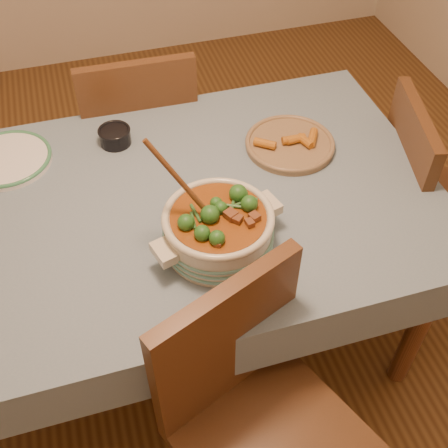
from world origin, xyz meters
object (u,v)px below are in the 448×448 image
object	(u,v)px
dining_table	(179,220)
chair_far	(141,136)
fried_plate	(290,143)
stew_casserole	(218,227)
chair_right	(423,197)
condiment_bowl	(115,135)
chair_near	(253,407)
white_plate	(7,159)

from	to	relation	value
dining_table	chair_far	size ratio (longest dim) A/B	1.78
fried_plate	stew_casserole	bearing A→B (deg)	-135.12
chair_far	chair_right	distance (m)	1.16
condiment_bowl	chair_near	size ratio (longest dim) A/B	0.15
chair_far	chair_near	bearing A→B (deg)	94.57
dining_table	condiment_bowl	distance (m)	0.39
dining_table	fried_plate	size ratio (longest dim) A/B	4.95
condiment_bowl	white_plate	bearing A→B (deg)	-180.00
stew_casserole	fried_plate	size ratio (longest dim) A/B	1.19
chair_far	chair_right	bearing A→B (deg)	147.24
stew_casserole	white_plate	xyz separation A→B (m)	(-0.58, 0.56, -0.07)
chair_far	chair_right	world-z (taller)	chair_far
stew_casserole	fried_plate	xyz separation A→B (m)	(0.36, 0.36, -0.06)
dining_table	chair_right	distance (m)	0.95
stew_casserole	fried_plate	world-z (taller)	stew_casserole
chair_near	condiment_bowl	bearing A→B (deg)	78.49
dining_table	fried_plate	world-z (taller)	fried_plate
white_plate	chair_far	bearing A→B (deg)	31.44
stew_casserole	chair_near	world-z (taller)	stew_casserole
fried_plate	chair_near	distance (m)	0.90
fried_plate	chair_far	distance (m)	0.72
white_plate	fried_plate	size ratio (longest dim) A/B	0.89
white_plate	dining_table	bearing A→B (deg)	-33.77
dining_table	chair_far	bearing A→B (deg)	91.63
dining_table	chair_near	xyz separation A→B (m)	(0.05, -0.63, -0.12)
stew_casserole	white_plate	size ratio (longest dim) A/B	1.34
white_plate	chair_near	bearing A→B (deg)	-60.25
white_plate	chair_right	bearing A→B (deg)	-13.77
white_plate	fried_plate	xyz separation A→B (m)	(0.94, -0.20, 0.01)
chair_right	white_plate	bearing A→B (deg)	90.14
condiment_bowl	chair_near	xyz separation A→B (m)	(0.19, -0.97, -0.24)
chair_right	fried_plate	bearing A→B (deg)	86.65
fried_plate	chair_far	world-z (taller)	chair_far
stew_casserole	dining_table	bearing A→B (deg)	107.74
stew_casserole	chair_near	distance (m)	0.50
white_plate	fried_plate	world-z (taller)	fried_plate
condiment_bowl	chair_far	xyz separation A→B (m)	(0.12, 0.30, -0.25)
white_plate	chair_right	world-z (taller)	chair_right
chair_far	white_plate	bearing A→B (deg)	33.07
white_plate	chair_right	xyz separation A→B (m)	(1.45, -0.35, -0.25)
fried_plate	dining_table	bearing A→B (deg)	-161.93
white_plate	chair_far	xyz separation A→B (m)	(0.49, 0.30, -0.23)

